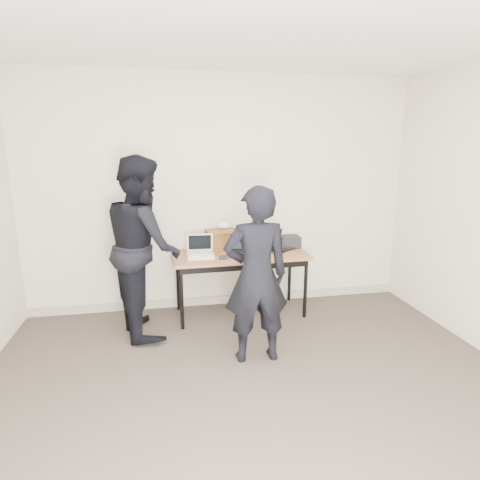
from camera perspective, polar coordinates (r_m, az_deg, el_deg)
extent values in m
cube|color=#403730|center=(3.14, 3.97, -24.88)|extent=(4.50, 4.50, 0.05)
cube|color=beige|center=(4.73, -2.70, 6.53)|extent=(4.50, 0.05, 2.70)
cube|color=brown|center=(4.52, 0.04, -2.17)|extent=(1.52, 0.70, 0.03)
cylinder|color=black|center=(4.29, -8.30, -8.26)|extent=(0.04, 0.04, 0.68)
cylinder|color=black|center=(4.58, 9.28, -6.84)|extent=(0.04, 0.04, 0.68)
cylinder|color=black|center=(4.79, -8.80, -5.95)|extent=(0.04, 0.04, 0.68)
cylinder|color=black|center=(5.05, 7.06, -4.84)|extent=(0.04, 0.04, 0.68)
cube|color=black|center=(4.27, 0.87, -3.91)|extent=(1.40, 0.07, 0.06)
cube|color=beige|center=(4.39, -5.61, -2.22)|extent=(0.30, 0.25, 0.03)
cube|color=white|center=(4.36, -5.59, -2.08)|extent=(0.24, 0.14, 0.01)
cube|color=beige|center=(4.50, -5.73, -0.32)|extent=(0.29, 0.06, 0.20)
cube|color=black|center=(4.49, -5.73, -0.32)|extent=(0.25, 0.04, 0.16)
cube|color=beige|center=(4.50, -5.69, -1.61)|extent=(0.26, 0.03, 0.02)
cube|color=black|center=(4.43, 0.31, -2.11)|extent=(0.33, 0.28, 0.02)
cube|color=black|center=(4.40, 0.29, -2.05)|extent=(0.25, 0.17, 0.01)
cube|color=black|center=(4.53, 0.42, -0.35)|extent=(0.29, 0.13, 0.20)
cube|color=#26333F|center=(4.53, 0.41, -0.35)|extent=(0.25, 0.11, 0.16)
cube|color=black|center=(4.53, 0.40, -1.64)|extent=(0.25, 0.08, 0.01)
cube|color=black|center=(4.70, 5.79, -1.27)|extent=(0.36, 0.34, 0.02)
cube|color=black|center=(4.68, 6.02, -1.18)|extent=(0.27, 0.23, 0.01)
cube|color=black|center=(4.77, 4.58, 0.28)|extent=(0.29, 0.22, 0.20)
cube|color=black|center=(4.76, 4.64, 0.29)|extent=(0.24, 0.18, 0.16)
cube|color=black|center=(4.77, 4.84, -0.92)|extent=(0.23, 0.15, 0.01)
cube|color=brown|center=(4.67, -2.64, 0.07)|extent=(0.38, 0.20, 0.24)
cube|color=brown|center=(4.59, -2.47, 1.12)|extent=(0.37, 0.11, 0.07)
cube|color=brown|center=(4.71, -0.75, -0.04)|extent=(0.03, 0.10, 0.02)
ellipsoid|color=white|center=(4.63, -2.29, 2.06)|extent=(0.14, 0.11, 0.08)
cube|color=black|center=(4.82, 7.03, -0.23)|extent=(0.24, 0.20, 0.14)
cube|color=black|center=(4.30, -2.40, -2.51)|extent=(0.09, 0.06, 0.03)
cube|color=black|center=(4.61, 6.51, -1.65)|extent=(0.17, 0.22, 0.01)
cube|color=silver|center=(4.39, 0.24, -2.33)|extent=(0.20, 0.17, 0.01)
cube|color=black|center=(4.47, -5.36, -2.11)|extent=(0.24, 0.24, 0.01)
cube|color=black|center=(4.53, 3.84, -1.86)|extent=(0.29, 0.18, 0.01)
cube|color=black|center=(4.74, 1.83, -1.17)|extent=(0.25, 0.01, 0.01)
imported|color=black|center=(3.53, 2.31, -5.11)|extent=(0.58, 0.38, 1.59)
imported|color=black|center=(4.18, -13.60, -0.85)|extent=(0.88, 1.03, 1.83)
cube|color=#A39887|center=(5.02, -2.47, -8.43)|extent=(4.50, 0.03, 0.10)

